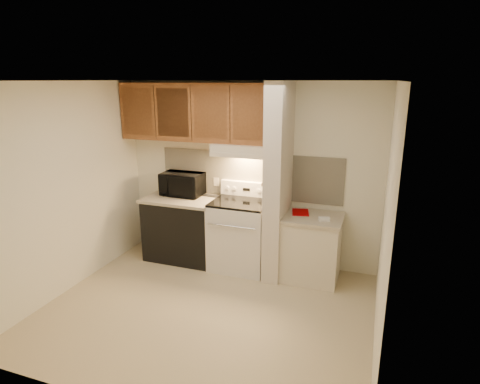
% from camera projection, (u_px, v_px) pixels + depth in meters
% --- Properties ---
extents(floor, '(3.60, 3.60, 0.00)m').
position_uv_depth(floor, '(207.00, 310.00, 4.53)').
color(floor, '#CAB790').
rests_on(floor, ground).
extents(ceiling, '(3.60, 3.60, 0.00)m').
position_uv_depth(ceiling, '(201.00, 81.00, 3.86)').
color(ceiling, white).
rests_on(ceiling, wall_back).
extents(wall_back, '(3.60, 2.50, 0.02)m').
position_uv_depth(wall_back, '(249.00, 174.00, 5.56)').
color(wall_back, white).
rests_on(wall_back, floor).
extents(wall_left, '(0.02, 3.00, 2.50)m').
position_uv_depth(wall_left, '(66.00, 189.00, 4.77)').
color(wall_left, white).
rests_on(wall_left, floor).
extents(wall_right, '(0.02, 3.00, 2.50)m').
position_uv_depth(wall_right, '(386.00, 224.00, 3.62)').
color(wall_right, white).
rests_on(wall_right, floor).
extents(backsplash, '(2.60, 0.02, 0.63)m').
position_uv_depth(backsplash, '(248.00, 175.00, 5.55)').
color(backsplash, beige).
rests_on(backsplash, wall_back).
extents(range_body, '(0.76, 0.65, 0.92)m').
position_uv_depth(range_body, '(240.00, 236.00, 5.46)').
color(range_body, silver).
rests_on(range_body, floor).
extents(oven_window, '(0.50, 0.01, 0.30)m').
position_uv_depth(oven_window, '(232.00, 241.00, 5.16)').
color(oven_window, black).
rests_on(oven_window, range_body).
extents(oven_handle, '(0.65, 0.02, 0.02)m').
position_uv_depth(oven_handle, '(231.00, 226.00, 5.07)').
color(oven_handle, silver).
rests_on(oven_handle, range_body).
extents(cooktop, '(0.74, 0.64, 0.03)m').
position_uv_depth(cooktop, '(241.00, 202.00, 5.33)').
color(cooktop, black).
rests_on(cooktop, range_body).
extents(range_backguard, '(0.76, 0.08, 0.20)m').
position_uv_depth(range_backguard, '(247.00, 189.00, 5.56)').
color(range_backguard, silver).
rests_on(range_backguard, range_body).
extents(range_display, '(0.10, 0.01, 0.04)m').
position_uv_depth(range_display, '(246.00, 189.00, 5.52)').
color(range_display, black).
rests_on(range_display, range_backguard).
extents(range_knob_left_outer, '(0.05, 0.02, 0.05)m').
position_uv_depth(range_knob_left_outer, '(227.00, 188.00, 5.61)').
color(range_knob_left_outer, silver).
rests_on(range_knob_left_outer, range_backguard).
extents(range_knob_left_inner, '(0.05, 0.02, 0.05)m').
position_uv_depth(range_knob_left_inner, '(234.00, 188.00, 5.57)').
color(range_knob_left_inner, silver).
rests_on(range_knob_left_inner, range_backguard).
extents(range_knob_right_inner, '(0.05, 0.02, 0.05)m').
position_uv_depth(range_knob_right_inner, '(259.00, 191.00, 5.46)').
color(range_knob_right_inner, silver).
rests_on(range_knob_right_inner, range_backguard).
extents(range_knob_right_outer, '(0.05, 0.02, 0.05)m').
position_uv_depth(range_knob_right_outer, '(266.00, 191.00, 5.43)').
color(range_knob_right_outer, silver).
rests_on(range_knob_right_outer, range_backguard).
extents(dishwasher_front, '(1.00, 0.63, 0.87)m').
position_uv_depth(dishwasher_front, '(183.00, 229.00, 5.76)').
color(dishwasher_front, black).
rests_on(dishwasher_front, floor).
extents(left_countertop, '(1.04, 0.67, 0.04)m').
position_uv_depth(left_countertop, '(182.00, 199.00, 5.63)').
color(left_countertop, '#B9AD93').
rests_on(left_countertop, dishwasher_front).
extents(spoon_rest, '(0.24, 0.10, 0.02)m').
position_uv_depth(spoon_rest, '(210.00, 196.00, 5.70)').
color(spoon_rest, black).
rests_on(spoon_rest, left_countertop).
extents(teal_jar, '(0.10, 0.10, 0.09)m').
position_uv_depth(teal_jar, '(178.00, 190.00, 5.87)').
color(teal_jar, '#33706F').
rests_on(teal_jar, left_countertop).
extents(outlet, '(0.08, 0.01, 0.12)m').
position_uv_depth(outlet, '(216.00, 182.00, 5.73)').
color(outlet, beige).
rests_on(outlet, backsplash).
extents(microwave, '(0.59, 0.40, 0.32)m').
position_uv_depth(microwave, '(183.00, 184.00, 5.73)').
color(microwave, black).
rests_on(microwave, left_countertop).
extents(partition_pillar, '(0.22, 0.70, 2.50)m').
position_uv_depth(partition_pillar, '(278.00, 183.00, 5.08)').
color(partition_pillar, beige).
rests_on(partition_pillar, floor).
extents(pillar_trim, '(0.01, 0.70, 0.04)m').
position_uv_depth(pillar_trim, '(270.00, 178.00, 5.10)').
color(pillar_trim, brown).
rests_on(pillar_trim, partition_pillar).
extents(knife_strip, '(0.02, 0.42, 0.04)m').
position_uv_depth(knife_strip, '(268.00, 177.00, 5.05)').
color(knife_strip, black).
rests_on(knife_strip, partition_pillar).
extents(knife_blade_a, '(0.01, 0.03, 0.16)m').
position_uv_depth(knife_blade_a, '(263.00, 188.00, 4.94)').
color(knife_blade_a, silver).
rests_on(knife_blade_a, knife_strip).
extents(knife_handle_a, '(0.02, 0.02, 0.10)m').
position_uv_depth(knife_handle_a, '(263.00, 176.00, 4.89)').
color(knife_handle_a, black).
rests_on(knife_handle_a, knife_strip).
extents(knife_blade_b, '(0.01, 0.04, 0.18)m').
position_uv_depth(knife_blade_b, '(265.00, 187.00, 5.01)').
color(knife_blade_b, silver).
rests_on(knife_blade_b, knife_strip).
extents(knife_handle_b, '(0.02, 0.02, 0.10)m').
position_uv_depth(knife_handle_b, '(266.00, 175.00, 4.98)').
color(knife_handle_b, black).
rests_on(knife_handle_b, knife_strip).
extents(knife_blade_c, '(0.01, 0.04, 0.20)m').
position_uv_depth(knife_blade_c, '(267.00, 187.00, 5.07)').
color(knife_blade_c, silver).
rests_on(knife_blade_c, knife_strip).
extents(knife_handle_c, '(0.02, 0.02, 0.10)m').
position_uv_depth(knife_handle_c, '(267.00, 174.00, 5.03)').
color(knife_handle_c, black).
rests_on(knife_handle_c, knife_strip).
extents(knife_blade_d, '(0.01, 0.04, 0.16)m').
position_uv_depth(knife_blade_d, '(269.00, 184.00, 5.16)').
color(knife_blade_d, silver).
rests_on(knife_blade_d, knife_strip).
extents(knife_handle_d, '(0.02, 0.02, 0.10)m').
position_uv_depth(knife_handle_d, '(269.00, 172.00, 5.10)').
color(knife_handle_d, black).
rests_on(knife_handle_d, knife_strip).
extents(knife_blade_e, '(0.01, 0.04, 0.18)m').
position_uv_depth(knife_blade_e, '(270.00, 183.00, 5.24)').
color(knife_blade_e, silver).
rests_on(knife_blade_e, knife_strip).
extents(knife_handle_e, '(0.02, 0.02, 0.10)m').
position_uv_depth(knife_handle_e, '(271.00, 171.00, 5.19)').
color(knife_handle_e, black).
rests_on(knife_handle_e, knife_strip).
extents(oven_mitt, '(0.03, 0.11, 0.26)m').
position_uv_depth(oven_mitt, '(272.00, 182.00, 5.28)').
color(oven_mitt, slate).
rests_on(oven_mitt, partition_pillar).
extents(right_cab_base, '(0.70, 0.60, 0.81)m').
position_uv_depth(right_cab_base, '(311.00, 249.00, 5.16)').
color(right_cab_base, beige).
rests_on(right_cab_base, floor).
extents(right_countertop, '(0.74, 0.64, 0.04)m').
position_uv_depth(right_countertop, '(313.00, 218.00, 5.04)').
color(right_countertop, '#B9AD93').
rests_on(right_countertop, right_cab_base).
extents(red_folder, '(0.27, 0.32, 0.01)m').
position_uv_depth(red_folder, '(300.00, 212.00, 5.18)').
color(red_folder, '#980003').
rests_on(red_folder, right_countertop).
extents(white_box, '(0.15, 0.12, 0.04)m').
position_uv_depth(white_box, '(324.00, 219.00, 4.89)').
color(white_box, white).
rests_on(white_box, right_countertop).
extents(range_hood, '(0.78, 0.44, 0.15)m').
position_uv_depth(range_hood, '(244.00, 150.00, 5.26)').
color(range_hood, beige).
rests_on(range_hood, upper_cabinets).
extents(hood_lip, '(0.78, 0.04, 0.06)m').
position_uv_depth(hood_lip, '(238.00, 156.00, 5.08)').
color(hood_lip, beige).
rests_on(hood_lip, range_hood).
extents(upper_cabinets, '(2.18, 0.33, 0.77)m').
position_uv_depth(upper_cabinets, '(196.00, 112.00, 5.39)').
color(upper_cabinets, brown).
rests_on(upper_cabinets, wall_back).
extents(cab_door_a, '(0.46, 0.01, 0.63)m').
position_uv_depth(cab_door_a, '(138.00, 112.00, 5.51)').
color(cab_door_a, brown).
rests_on(cab_door_a, upper_cabinets).
extents(cab_gap_a, '(0.01, 0.01, 0.73)m').
position_uv_depth(cab_gap_a, '(155.00, 112.00, 5.42)').
color(cab_gap_a, black).
rests_on(cab_gap_a, upper_cabinets).
extents(cab_door_b, '(0.46, 0.01, 0.63)m').
position_uv_depth(cab_door_b, '(173.00, 113.00, 5.34)').
color(cab_door_b, brown).
rests_on(cab_door_b, upper_cabinets).
extents(cab_gap_b, '(0.01, 0.01, 0.73)m').
position_uv_depth(cab_gap_b, '(191.00, 113.00, 5.25)').
color(cab_gap_b, black).
rests_on(cab_gap_b, upper_cabinets).
extents(cab_door_c, '(0.46, 0.01, 0.63)m').
position_uv_depth(cab_door_c, '(210.00, 114.00, 5.16)').
color(cab_door_c, brown).
rests_on(cab_door_c, upper_cabinets).
extents(cab_gap_c, '(0.01, 0.01, 0.73)m').
position_uv_depth(cab_gap_c, '(230.00, 114.00, 5.07)').
color(cab_gap_c, black).
rests_on(cab_gap_c, upper_cabinets).
extents(cab_door_d, '(0.46, 0.01, 0.63)m').
position_uv_depth(cab_door_d, '(250.00, 115.00, 4.99)').
color(cab_door_d, brown).
rests_on(cab_door_d, upper_cabinets).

